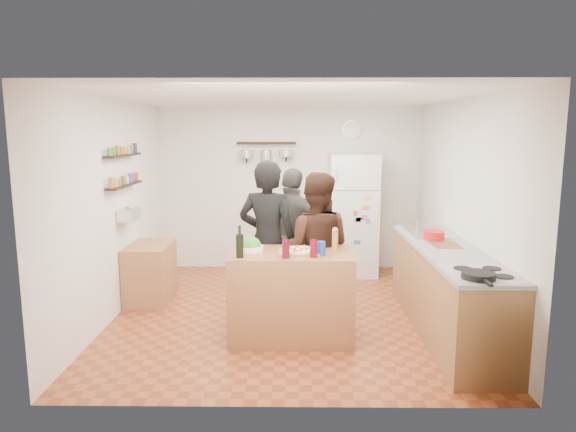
{
  "coord_description": "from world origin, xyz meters",
  "views": [
    {
      "loc": [
        0.07,
        -5.81,
        2.13
      ],
      "look_at": [
        0.0,
        0.1,
        1.15
      ],
      "focal_mm": 32.0,
      "sensor_mm": 36.0,
      "label": 1
    }
  ],
  "objects_px": {
    "prep_island": "(291,295)",
    "salad_bowl": "(250,248)",
    "salt_canister": "(321,248)",
    "person_back": "(293,236)",
    "wall_clock": "(352,130)",
    "pepper_mill": "(335,242)",
    "counter_run": "(447,291)",
    "person_left": "(268,241)",
    "person_center": "(315,249)",
    "wine_bottle": "(240,246)",
    "skillet": "(478,275)",
    "fridge": "(353,215)",
    "red_bowl": "(434,235)",
    "side_table": "(150,273)"
  },
  "relations": [
    {
      "from": "prep_island",
      "to": "salad_bowl",
      "type": "xyz_separation_m",
      "value": [
        -0.42,
        0.05,
        0.48
      ]
    },
    {
      "from": "prep_island",
      "to": "salt_canister",
      "type": "bearing_deg",
      "value": -21.8
    },
    {
      "from": "person_back",
      "to": "wall_clock",
      "type": "relative_size",
      "value": 5.63
    },
    {
      "from": "pepper_mill",
      "to": "counter_run",
      "type": "xyz_separation_m",
      "value": [
        1.21,
        0.12,
        -0.56
      ]
    },
    {
      "from": "person_left",
      "to": "person_back",
      "type": "distance_m",
      "value": 0.67
    },
    {
      "from": "prep_island",
      "to": "salad_bowl",
      "type": "distance_m",
      "value": 0.64
    },
    {
      "from": "salad_bowl",
      "to": "person_back",
      "type": "relative_size",
      "value": 0.16
    },
    {
      "from": "prep_island",
      "to": "person_center",
      "type": "height_order",
      "value": "person_center"
    },
    {
      "from": "person_back",
      "to": "counter_run",
      "type": "bearing_deg",
      "value": 178.71
    },
    {
      "from": "salt_canister",
      "to": "person_center",
      "type": "relative_size",
      "value": 0.08
    },
    {
      "from": "wine_bottle",
      "to": "person_back",
      "type": "height_order",
      "value": "person_back"
    },
    {
      "from": "prep_island",
      "to": "person_center",
      "type": "distance_m",
      "value": 0.64
    },
    {
      "from": "person_center",
      "to": "prep_island",
      "type": "bearing_deg",
      "value": 68.62
    },
    {
      "from": "person_left",
      "to": "skillet",
      "type": "xyz_separation_m",
      "value": [
        1.82,
        -1.48,
        0.03
      ]
    },
    {
      "from": "counter_run",
      "to": "fridge",
      "type": "bearing_deg",
      "value": 108.06
    },
    {
      "from": "salt_canister",
      "to": "prep_island",
      "type": "bearing_deg",
      "value": 158.2
    },
    {
      "from": "person_back",
      "to": "red_bowl",
      "type": "distance_m",
      "value": 1.68
    },
    {
      "from": "pepper_mill",
      "to": "person_back",
      "type": "distance_m",
      "value": 1.17
    },
    {
      "from": "salad_bowl",
      "to": "person_back",
      "type": "xyz_separation_m",
      "value": [
        0.44,
        1.07,
        -0.09
      ]
    },
    {
      "from": "prep_island",
      "to": "fridge",
      "type": "xyz_separation_m",
      "value": [
        0.91,
        2.47,
        0.45
      ]
    },
    {
      "from": "person_center",
      "to": "fridge",
      "type": "distance_m",
      "value": 2.14
    },
    {
      "from": "wine_bottle",
      "to": "person_left",
      "type": "relative_size",
      "value": 0.13
    },
    {
      "from": "person_left",
      "to": "person_back",
      "type": "bearing_deg",
      "value": -101.01
    },
    {
      "from": "pepper_mill",
      "to": "skillet",
      "type": "distance_m",
      "value": 1.5
    },
    {
      "from": "salad_bowl",
      "to": "skillet",
      "type": "height_order",
      "value": "skillet"
    },
    {
      "from": "salad_bowl",
      "to": "person_center",
      "type": "xyz_separation_m",
      "value": [
        0.68,
        0.37,
        -0.09
      ]
    },
    {
      "from": "counter_run",
      "to": "fridge",
      "type": "distance_m",
      "value": 2.46
    },
    {
      "from": "red_bowl",
      "to": "wall_clock",
      "type": "xyz_separation_m",
      "value": [
        -0.7,
        2.2,
        1.18
      ]
    },
    {
      "from": "person_left",
      "to": "side_table",
      "type": "height_order",
      "value": "person_left"
    },
    {
      "from": "person_left",
      "to": "skillet",
      "type": "height_order",
      "value": "person_left"
    },
    {
      "from": "counter_run",
      "to": "salt_canister",
      "type": "bearing_deg",
      "value": -168.15
    },
    {
      "from": "wine_bottle",
      "to": "person_left",
      "type": "bearing_deg",
      "value": 72.24
    },
    {
      "from": "person_center",
      "to": "skillet",
      "type": "xyz_separation_m",
      "value": [
        1.29,
        -1.39,
        0.1
      ]
    },
    {
      "from": "person_center",
      "to": "person_back",
      "type": "relative_size",
      "value": 1.0
    },
    {
      "from": "prep_island",
      "to": "skillet",
      "type": "bearing_deg",
      "value": -31.68
    },
    {
      "from": "person_center",
      "to": "skillet",
      "type": "distance_m",
      "value": 1.9
    },
    {
      "from": "prep_island",
      "to": "counter_run",
      "type": "height_order",
      "value": "prep_island"
    },
    {
      "from": "salad_bowl",
      "to": "person_left",
      "type": "distance_m",
      "value": 0.49
    },
    {
      "from": "wine_bottle",
      "to": "pepper_mill",
      "type": "distance_m",
      "value": 0.99
    },
    {
      "from": "prep_island",
      "to": "fridge",
      "type": "bearing_deg",
      "value": 69.76
    },
    {
      "from": "red_bowl",
      "to": "side_table",
      "type": "relative_size",
      "value": 0.3
    },
    {
      "from": "wine_bottle",
      "to": "salt_canister",
      "type": "relative_size",
      "value": 1.65
    },
    {
      "from": "salt_canister",
      "to": "person_left",
      "type": "bearing_deg",
      "value": 131.59
    },
    {
      "from": "prep_island",
      "to": "wine_bottle",
      "type": "height_order",
      "value": "wine_bottle"
    },
    {
      "from": "salad_bowl",
      "to": "pepper_mill",
      "type": "relative_size",
      "value": 1.37
    },
    {
      "from": "red_bowl",
      "to": "skillet",
      "type": "bearing_deg",
      "value": -91.84
    },
    {
      "from": "person_left",
      "to": "fridge",
      "type": "xyz_separation_m",
      "value": [
        1.17,
        1.95,
        -0.01
      ]
    },
    {
      "from": "skillet",
      "to": "side_table",
      "type": "xyz_separation_m",
      "value": [
        -3.34,
        2.11,
        -0.58
      ]
    },
    {
      "from": "pepper_mill",
      "to": "skillet",
      "type": "xyz_separation_m",
      "value": [
        1.11,
        -1.01,
        -0.06
      ]
    },
    {
      "from": "prep_island",
      "to": "fridge",
      "type": "height_order",
      "value": "fridge"
    }
  ]
}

